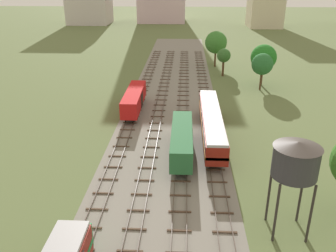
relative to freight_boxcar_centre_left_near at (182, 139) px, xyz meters
name	(u,v)px	position (x,y,z in m)	size (l,w,h in m)	color
ground_plane	(169,130)	(-2.20, 8.72, -2.45)	(480.00, 480.00, 0.00)	#5B6B3D
ballast_bed	(169,130)	(-2.20, 8.72, -2.45)	(17.15, 176.00, 0.01)	gray
track_far_left	(129,126)	(-8.78, 9.72, -2.31)	(2.40, 126.00, 0.29)	#47382D
track_left	(155,126)	(-4.39, 9.72, -2.31)	(2.40, 126.00, 0.29)	#47382D
track_centre_left	(182,127)	(-0.01, 9.72, -2.31)	(2.40, 126.00, 0.29)	#47382D
track_centre	(209,127)	(4.38, 9.72, -2.31)	(2.40, 126.00, 0.29)	#47382D
freight_boxcar_centre_left_near	(182,139)	(0.00, 0.00, 0.00)	(2.87, 14.00, 3.60)	#286638
passenger_coach_centre_mid	(212,122)	(4.38, 6.02, 0.16)	(2.96, 22.00, 3.80)	maroon
freight_boxcar_far_left_midfar	(134,99)	(-8.77, 16.64, 0.00)	(2.87, 14.00, 3.60)	red
water_tower	(296,160)	(10.25, -15.12, 5.29)	(4.30, 4.30, 9.53)	#2D2826
lineside_tree_0	(264,58)	(17.41, 34.99, 3.77)	(5.63, 5.63, 9.05)	#4C331E
lineside_tree_1	(216,42)	(8.29, 52.04, 3.99)	(5.80, 5.80, 9.37)	#4C331E
lineside_tree_3	(224,56)	(9.50, 42.25, 2.53)	(3.29, 3.29, 6.72)	#4C331E
lineside_tree_4	(262,64)	(16.48, 31.24, 3.14)	(4.52, 4.52, 7.87)	#4C331E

